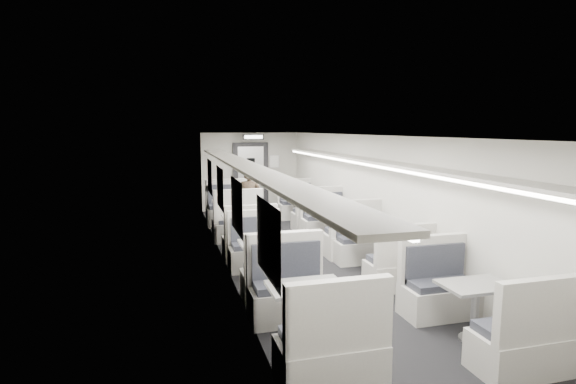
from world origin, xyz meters
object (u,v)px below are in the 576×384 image
booth_right_d (475,311)px  booth_left_d (306,315)px  booth_left_c (264,261)px  booth_right_c (377,253)px  booth_right_a (304,210)px  exit_sign (253,137)px  passenger (250,202)px  booth_right_b (337,228)px  vestibule_door (251,177)px  booth_left_a (232,216)px  booth_left_b (243,232)px

booth_right_d → booth_left_d: bearing=169.8°
booth_left_c → booth_left_d: bearing=-90.0°
booth_right_c → booth_right_a: bearing=90.0°
exit_sign → booth_right_d: bearing=-83.5°
booth_left_c → passenger: 3.23m
passenger → booth_left_c: bearing=-74.5°
booth_left_c → booth_right_c: (2.00, -0.08, 0.01)m
booth_right_b → vestibule_door: vestibule_door is taller
booth_left_c → passenger: size_ratio=1.21×
booth_left_a → booth_right_d: size_ratio=1.11×
booth_left_d → booth_right_b: booth_right_b is taller
booth_right_c → passenger: 3.69m
booth_left_c → vestibule_door: bearing=81.4°
booth_left_d → booth_right_c: booth_left_d is taller
booth_right_a → booth_right_c: 4.31m
passenger → booth_left_a: bearing=140.8°
booth_right_d → passenger: size_ratio=1.23×
booth_right_b → booth_left_b: bearing=171.9°
booth_left_c → booth_right_c: 2.00m
booth_right_a → passenger: (-1.67, -1.05, 0.45)m
booth_right_b → vestibule_door: (-1.00, 4.79, 0.65)m
booth_left_a → booth_right_b: size_ratio=1.02×
booth_right_a → booth_right_d: (0.00, -6.91, -0.01)m
booth_left_d → booth_right_a: 6.85m
vestibule_door → exit_sign: (0.00, -0.49, 1.24)m
booth_right_c → exit_sign: bearing=99.1°
booth_left_b → passenger: passenger is taller
booth_right_a → booth_left_c: bearing=-115.3°
booth_left_d → passenger: passenger is taller
booth_right_b → booth_right_d: size_ratio=1.08×
booth_right_c → booth_left_c: bearing=177.7°
booth_right_a → vestibule_door: 2.69m
booth_left_c → booth_right_a: bearing=64.7°
booth_left_c → booth_right_a: (2.00, 4.23, 0.02)m
booth_left_b → booth_left_c: bearing=-90.0°
booth_left_c → exit_sign: (1.00, 6.15, 1.93)m
booth_left_d → booth_right_a: (2.00, 6.55, -0.01)m
booth_right_a → exit_sign: size_ratio=3.35×
booth_right_a → exit_sign: (-1.00, 1.92, 1.91)m
booth_right_c → exit_sign: exit_sign is taller
booth_right_a → exit_sign: bearing=117.5°
booth_left_a → booth_left_c: 3.77m
booth_right_d → exit_sign: 9.09m
booth_left_b → passenger: bearing=72.3°
vestibule_door → booth_left_b: bearing=-102.5°
booth_left_b → booth_right_b: (2.00, -0.29, 0.02)m
vestibule_door → exit_sign: size_ratio=3.39×
booth_right_d → vestibule_door: 9.40m
booth_left_a → booth_right_c: bearing=-62.6°
booth_right_d → booth_right_a: bearing=90.0°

